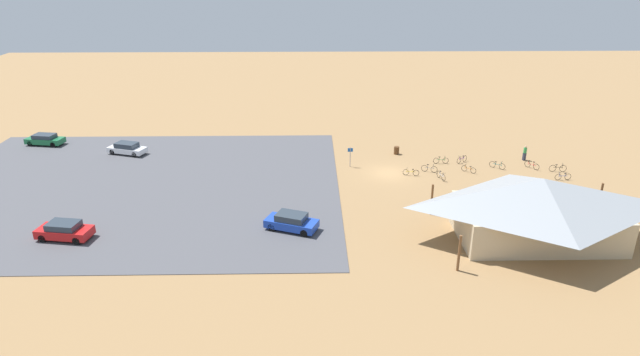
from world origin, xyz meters
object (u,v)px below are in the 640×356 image
Objects in this scene: bicycle_yellow_lone_west at (411,172)px; visitor_crossing_yard at (547,190)px; bicycle_red_trailside at (532,165)px; car_blue_back_corner at (291,222)px; bicycle_teal_yard_left at (497,165)px; visitor_near_lot at (525,153)px; car_white_far_end at (127,148)px; bike_pavilion at (540,205)px; bicycle_purple_by_bin at (462,159)px; bicycle_black_back_row at (558,168)px; car_red_front_row at (64,230)px; bicycle_orange_front_row at (469,169)px; bicycle_blue_lone_east at (563,177)px; lot_sign at (350,154)px; trash_bin at (397,150)px; bicycle_white_yard_front at (441,176)px; bicycle_silver_near_sign at (429,169)px; car_green_aisle_side at (45,139)px; bicycle_green_edge_north at (441,160)px.

visitor_crossing_yard is (-11.63, 6.18, 0.58)m from bicycle_yellow_lone_west.
car_blue_back_corner is at bearing 28.41° from bicycle_red_trailside.
visitor_near_lot is (-3.83, -2.49, 0.52)m from bicycle_teal_yard_left.
bike_pavilion is at bearing 151.58° from car_white_far_end.
bicycle_purple_by_bin is 0.76× the size of bicycle_black_back_row.
car_red_front_row is 2.56× the size of visitor_crossing_yard.
bicycle_orange_front_row is at bearing 170.33° from car_white_far_end.
bicycle_blue_lone_east is 0.36× the size of car_blue_back_corner.
bicycle_red_trailside is (-19.47, 0.99, -1.04)m from lot_sign.
bicycle_blue_lone_east is (-15.76, 8.22, -0.09)m from trash_bin.
trash_bin reaches higher than bicycle_white_yard_front.
bicycle_orange_front_row is 3.54m from bicycle_teal_yard_left.
car_white_far_end reaches higher than bicycle_orange_front_row.
bicycle_blue_lone_east is at bearing -165.63° from car_red_front_row.
trash_bin is at bearing -145.04° from lot_sign.
bicycle_silver_near_sign is at bearing 114.60° from trash_bin.
bicycle_yellow_lone_west is 43.76m from car_green_aisle_side.
car_red_front_row reaches higher than car_blue_back_corner.
visitor_crossing_yard is (-23.67, -5.80, 0.17)m from car_blue_back_corner.
trash_bin is 17.78m from bicycle_blue_lone_east.
bicycle_teal_yard_left is 0.30× the size of car_red_front_row.
bicycle_orange_front_row is 8.81m from visitor_crossing_yard.
car_blue_back_corner is (12.04, 11.98, 0.41)m from bicycle_yellow_lone_west.
car_green_aisle_side is at bearing -11.58° from bicycle_orange_front_row.
bicycle_green_edge_north is 9.60m from visitor_near_lot.
bicycle_teal_yard_left is 0.81× the size of bicycle_blue_lone_east.
bicycle_orange_front_row is (1.30, -14.71, -2.66)m from bike_pavilion.
car_green_aisle_side is at bearing -8.21° from bicycle_purple_by_bin.
car_green_aisle_side reaches higher than bicycle_white_yard_front.
bicycle_purple_by_bin is at bearing -17.51° from bicycle_black_back_row.
bicycle_red_trailside is 0.85× the size of visitor_near_lot.
lot_sign is at bearing -8.93° from bicycle_orange_front_row.
visitor_near_lot reaches higher than bicycle_yellow_lone_west.
visitor_crossing_yard reaches higher than bicycle_teal_yard_left.
bicycle_purple_by_bin is at bearing -173.52° from bicycle_green_edge_north.
car_red_front_row is (37.76, -0.73, -2.24)m from bike_pavilion.
bicycle_yellow_lone_west is at bearing 167.08° from car_white_far_end.
bicycle_green_edge_north is 1.01× the size of bicycle_white_yard_front.
bike_pavilion is 11.13× the size of bicycle_teal_yard_left.
bicycle_purple_by_bin is at bearing -139.42° from car_blue_back_corner.
bicycle_yellow_lone_west is at bearing 10.87° from bicycle_teal_yard_left.
trash_bin reaches higher than bicycle_purple_by_bin.
car_red_front_row reaches higher than bicycle_yellow_lone_west.
lot_sign reaches higher than bicycle_blue_lone_east.
bicycle_green_edge_north is (5.71, -1.62, -0.01)m from bicycle_teal_yard_left.
bicycle_white_yard_front is at bearing 110.34° from bicycle_silver_near_sign.
bicycle_teal_yard_left is at bearing 150.43° from bicycle_purple_by_bin.
bicycle_orange_front_row is 22.32m from car_blue_back_corner.
visitor_near_lot is (-43.67, -17.53, 0.13)m from car_red_front_row.
lot_sign reaches higher than car_white_far_end.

